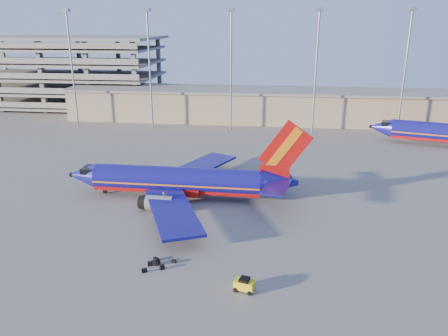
{
  "coord_description": "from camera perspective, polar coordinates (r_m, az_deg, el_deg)",
  "views": [
    {
      "loc": [
        6.51,
        -59.85,
        25.36
      ],
      "look_at": [
        -1.42,
        3.81,
        4.0
      ],
      "focal_mm": 35.0,
      "sensor_mm": 36.0,
      "label": 1
    }
  ],
  "objects": [
    {
      "name": "ground",
      "position": [
        65.33,
        0.83,
        -4.43
      ],
      "size": [
        220.0,
        220.0,
        0.0
      ],
      "primitive_type": "plane",
      "color": "slate",
      "rests_on": "ground"
    },
    {
      "name": "terminal_building",
      "position": [
        119.77,
        8.75,
        8.08
      ],
      "size": [
        122.0,
        16.0,
        8.5
      ],
      "color": "gray",
      "rests_on": "ground"
    },
    {
      "name": "parking_garage",
      "position": [
        151.02,
        -20.38,
        12.12
      ],
      "size": [
        62.0,
        32.0,
        21.4
      ],
      "color": "slate",
      "rests_on": "ground"
    },
    {
      "name": "light_mast_row",
      "position": [
        106.15,
        6.46,
        14.09
      ],
      "size": [
        101.6,
        1.6,
        28.65
      ],
      "color": "gray",
      "rests_on": "ground"
    },
    {
      "name": "aircraft_main",
      "position": [
        66.25,
        -5.41,
        -1.69
      ],
      "size": [
        37.04,
        35.68,
        12.55
      ],
      "rotation": [
        0.0,
        0.0,
        -0.01
      ],
      "color": "navy",
      "rests_on": "ground"
    },
    {
      "name": "baggage_tug",
      "position": [
        44.81,
        2.68,
        -14.93
      ],
      "size": [
        2.23,
        1.67,
        1.43
      ],
      "rotation": [
        0.0,
        0.0,
        -0.27
      ],
      "color": "yellow",
      "rests_on": "ground"
    },
    {
      "name": "luggage_pile",
      "position": [
        49.64,
        -8.88,
        -12.25
      ],
      "size": [
        3.28,
        3.06,
        0.52
      ],
      "color": "black",
      "rests_on": "ground"
    }
  ]
}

